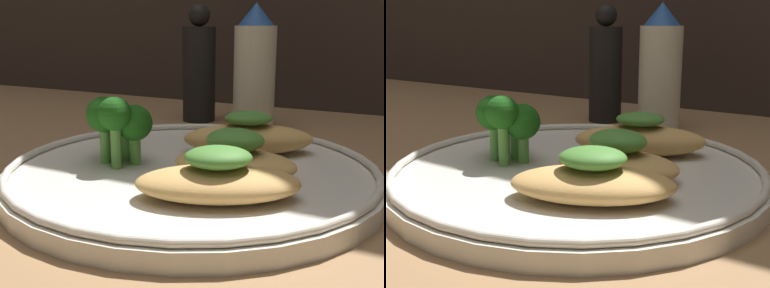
# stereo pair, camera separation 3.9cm
# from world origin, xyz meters

# --- Properties ---
(ground_plane) EXTENTS (1.80, 1.80, 0.01)m
(ground_plane) POSITION_xyz_m (0.00, 0.00, -0.01)
(ground_plane) COLOR #936D47
(plate) EXTENTS (0.31, 0.31, 0.02)m
(plate) POSITION_xyz_m (0.00, 0.00, 0.01)
(plate) COLOR silver
(plate) RESTS_ON ground_plane
(grilled_meat_front) EXTENTS (0.13, 0.10, 0.04)m
(grilled_meat_front) POSITION_xyz_m (0.05, -0.06, 0.03)
(grilled_meat_front) COLOR tan
(grilled_meat_front) RESTS_ON plate
(grilled_meat_middle) EXTENTS (0.10, 0.08, 0.04)m
(grilled_meat_middle) POSITION_xyz_m (0.04, -0.01, 0.03)
(grilled_meat_middle) COLOR tan
(grilled_meat_middle) RESTS_ON plate
(grilled_meat_back) EXTENTS (0.13, 0.09, 0.04)m
(grilled_meat_back) POSITION_xyz_m (0.03, 0.06, 0.03)
(grilled_meat_back) COLOR tan
(grilled_meat_back) RESTS_ON plate
(broccoli_bunch) EXTENTS (0.06, 0.06, 0.06)m
(broccoli_bunch) POSITION_xyz_m (-0.06, -0.01, 0.05)
(broccoli_bunch) COLOR #569942
(broccoli_bunch) RESTS_ON plate
(sauce_bottle) EXTENTS (0.05, 0.05, 0.15)m
(sauce_bottle) POSITION_xyz_m (-0.03, 0.24, 0.07)
(sauce_bottle) COLOR silver
(sauce_bottle) RESTS_ON ground_plane
(pepper_grinder) EXTENTS (0.04, 0.04, 0.15)m
(pepper_grinder) POSITION_xyz_m (-0.11, 0.24, 0.07)
(pepper_grinder) COLOR black
(pepper_grinder) RESTS_ON ground_plane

